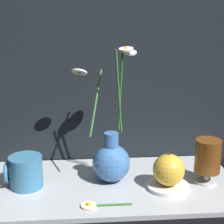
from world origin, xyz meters
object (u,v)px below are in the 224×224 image
yellow_mug (25,172)px  tea_glass (208,157)px  vase_with_flowers (112,159)px  orange_fruit (169,170)px

yellow_mug → tea_glass: 0.46m
vase_with_flowers → yellow_mug: 0.22m
vase_with_flowers → tea_glass: vase_with_flowers is taller
yellow_mug → vase_with_flowers: bearing=4.8°
yellow_mug → orange_fruit: orange_fruit is taller
tea_glass → orange_fruit: 0.11m
vase_with_flowers → orange_fruit: vase_with_flowers is taller
vase_with_flowers → tea_glass: size_ratio=2.98×
vase_with_flowers → yellow_mug: vase_with_flowers is taller
vase_with_flowers → yellow_mug: (-0.22, -0.02, -0.02)m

